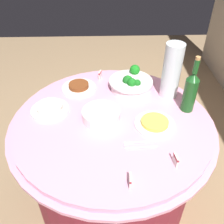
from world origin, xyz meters
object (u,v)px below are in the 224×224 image
Objects in this scene: serving_tongs at (139,145)px; label_placard_front at (176,159)px; food_plate_fried_egg at (155,123)px; wine_bottle at (190,91)px; food_plate_rice at (50,108)px; decorative_fruit_vase at (171,72)px; food_plate_stir_fry at (79,87)px; plate_stack at (101,115)px; broccoli_bowl at (131,83)px; label_placard_rear at (130,180)px; label_placard_mid at (100,74)px.

label_placard_front is (0.12, 0.15, 0.03)m from serving_tongs.
label_placard_front is at bearing 10.37° from food_plate_fried_egg.
wine_bottle is at bearing 158.41° from label_placard_front.
wine_bottle reaches higher than label_placard_front.
wine_bottle is 0.80m from food_plate_rice.
decorative_fruit_vase is 0.35m from food_plate_fried_egg.
serving_tongs is 0.57m from food_plate_rice.
food_plate_stir_fry is at bearing 146.07° from food_plate_rice.
food_plate_fried_egg is at bearing 78.96° from plate_stack.
food_plate_fried_egg is (-0.15, 0.10, 0.01)m from serving_tongs.
food_plate_stir_fry is 1.00× the size of food_plate_fried_egg.
broccoli_bowl reaches higher than food_plate_fried_egg.
label_placard_rear is (0.23, -0.07, 0.03)m from serving_tongs.
food_plate_stir_fry is at bearing -142.90° from label_placard_front.
food_plate_rice is (-0.09, -0.30, -0.01)m from plate_stack.
food_plate_stir_fry is 0.79m from label_placard_rear.
broccoli_bowl is at bearing -109.01° from decorative_fruit_vase.
decorative_fruit_vase is at bearing 63.69° from label_placard_mid.
food_plate_fried_egg is at bearing 145.88° from serving_tongs.
label_placard_rear is (0.75, 0.27, 0.02)m from food_plate_stir_fry.
label_placard_front reaches higher than food_plate_fried_egg.
label_placard_front is 0.84m from label_placard_mid.
decorative_fruit_vase is 2.03× the size of serving_tongs.
food_plate_stir_fry is 1.00× the size of food_plate_rice.
wine_bottle reaches higher than food_plate_rice.
decorative_fruit_vase reaches higher than food_plate_rice.
serving_tongs is at bearing -0.33° from broccoli_bowl.
serving_tongs is at bearing 32.73° from food_plate_stir_fry.
label_placard_mid is (-0.36, -0.51, -0.10)m from wine_bottle.
label_placard_mid is at bearing -163.04° from serving_tongs.
wine_bottle is at bearing 143.62° from label_placard_rear.
label_placard_rear is at bearing -24.19° from decorative_fruit_vase.
food_plate_rice is (-0.29, -0.49, 0.01)m from serving_tongs.
food_plate_fried_egg is (0.15, 0.59, -0.00)m from food_plate_rice.
label_placard_mid reaches higher than food_plate_fried_egg.
food_plate_rice is 0.45m from label_placard_mid.
wine_bottle is 0.70m from food_plate_stir_fry.
food_plate_rice is 0.61m from food_plate_fried_egg.
broccoli_bowl reaches higher than label_placard_rear.
plate_stack reaches higher than label_placard_mid.
broccoli_bowl is 0.51m from serving_tongs.
label_placard_mid is (-0.44, -0.01, 0.00)m from plate_stack.
decorative_fruit_vase is 6.18× the size of label_placard_rear.
broccoli_bowl reaches higher than label_placard_front.
label_placard_front reaches higher than food_plate_stir_fry.
decorative_fruit_vase reaches higher than wine_bottle.
decorative_fruit_vase is (-0.15, -0.08, 0.03)m from wine_bottle.
label_placard_mid is at bearing -178.85° from plate_stack.
label_placard_rear is at bearing 38.94° from food_plate_rice.
label_placard_front is at bearing 116.07° from label_placard_rear.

